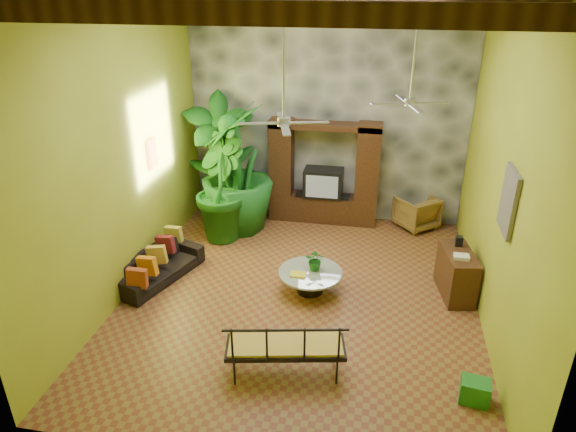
% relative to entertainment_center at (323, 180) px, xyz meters
% --- Properties ---
extents(ground, '(7.00, 7.00, 0.00)m').
position_rel_entertainment_center_xyz_m(ground, '(0.00, -3.14, -0.97)').
color(ground, brown).
rests_on(ground, ground).
extents(back_wall, '(6.00, 0.02, 5.00)m').
position_rel_entertainment_center_xyz_m(back_wall, '(0.00, 0.36, 1.53)').
color(back_wall, olive).
rests_on(back_wall, ground).
extents(left_wall, '(0.02, 7.00, 5.00)m').
position_rel_entertainment_center_xyz_m(left_wall, '(-3.00, -3.14, 1.53)').
color(left_wall, olive).
rests_on(left_wall, ground).
extents(right_wall, '(0.02, 7.00, 5.00)m').
position_rel_entertainment_center_xyz_m(right_wall, '(3.00, -3.14, 1.53)').
color(right_wall, olive).
rests_on(right_wall, ground).
extents(stone_accent_wall, '(5.98, 0.10, 4.98)m').
position_rel_entertainment_center_xyz_m(stone_accent_wall, '(0.00, 0.30, 1.53)').
color(stone_accent_wall, '#3D4045').
rests_on(stone_accent_wall, ground).
extents(ceiling_beams, '(5.95, 5.36, 0.22)m').
position_rel_entertainment_center_xyz_m(ceiling_beams, '(0.00, -3.14, 3.81)').
color(ceiling_beams, '#392012').
rests_on(ceiling_beams, ceiling).
extents(entertainment_center, '(2.40, 0.55, 2.30)m').
position_rel_entertainment_center_xyz_m(entertainment_center, '(0.00, 0.00, 0.00)').
color(entertainment_center, black).
rests_on(entertainment_center, ground).
extents(ceiling_fan_front, '(1.28, 1.28, 1.86)m').
position_rel_entertainment_center_xyz_m(ceiling_fan_front, '(-0.20, -3.54, 2.44)').
color(ceiling_fan_front, '#A2A2A6').
rests_on(ceiling_fan_front, ceiling).
extents(ceiling_fan_back, '(1.28, 1.28, 1.86)m').
position_rel_entertainment_center_xyz_m(ceiling_fan_back, '(1.60, -1.94, 2.44)').
color(ceiling_fan_back, '#A2A2A6').
rests_on(ceiling_fan_back, ceiling).
extents(wall_art_mask, '(0.06, 0.32, 0.55)m').
position_rel_entertainment_center_xyz_m(wall_art_mask, '(-2.96, -2.14, 1.13)').
color(wall_art_mask, gold).
rests_on(wall_art_mask, left_wall).
extents(wall_art_painting, '(0.06, 0.70, 0.90)m').
position_rel_entertainment_center_xyz_m(wall_art_painting, '(2.96, -3.74, 1.33)').
color(wall_art_painting, '#286594').
rests_on(wall_art_painting, right_wall).
extents(sofa, '(1.28, 1.96, 0.53)m').
position_rel_entertainment_center_xyz_m(sofa, '(-2.65, -3.06, -0.70)').
color(sofa, black).
rests_on(sofa, ground).
extents(wicker_armchair, '(1.11, 1.11, 0.73)m').
position_rel_entertainment_center_xyz_m(wicker_armchair, '(2.08, 0.01, -0.60)').
color(wicker_armchair, olive).
rests_on(wicker_armchair, ground).
extents(tall_plant_a, '(1.78, 1.50, 2.87)m').
position_rel_entertainment_center_xyz_m(tall_plant_a, '(-2.22, -0.39, 0.47)').
color(tall_plant_a, '#165618').
rests_on(tall_plant_a, ground).
extents(tall_plant_b, '(1.47, 1.57, 2.27)m').
position_rel_entertainment_center_xyz_m(tall_plant_b, '(-2.03, -1.19, 0.17)').
color(tall_plant_b, '#196119').
rests_on(tall_plant_b, ground).
extents(tall_plant_c, '(1.79, 1.79, 2.78)m').
position_rel_entertainment_center_xyz_m(tall_plant_c, '(-1.77, -0.75, 0.42)').
color(tall_plant_c, '#185C1B').
rests_on(tall_plant_c, ground).
extents(coffee_table, '(1.12, 1.12, 0.40)m').
position_rel_entertainment_center_xyz_m(coffee_table, '(0.15, -2.96, -0.71)').
color(coffee_table, black).
rests_on(coffee_table, ground).
extents(centerpiece_plant, '(0.36, 0.32, 0.39)m').
position_rel_entertainment_center_xyz_m(centerpiece_plant, '(0.23, -2.87, -0.37)').
color(centerpiece_plant, '#1A6219').
rests_on(centerpiece_plant, coffee_table).
extents(yellow_tray, '(0.27, 0.19, 0.03)m').
position_rel_entertainment_center_xyz_m(yellow_tray, '(-0.04, -3.11, -0.55)').
color(yellow_tray, yellow).
rests_on(yellow_tray, coffee_table).
extents(iron_bench, '(1.71, 0.90, 0.57)m').
position_rel_entertainment_center_xyz_m(iron_bench, '(0.11, -5.15, -0.43)').
color(iron_bench, black).
rests_on(iron_bench, ground).
extents(side_console, '(0.63, 1.10, 0.83)m').
position_rel_entertainment_center_xyz_m(side_console, '(2.65, -2.58, -0.55)').
color(side_console, black).
rests_on(side_console, ground).
extents(green_bin, '(0.41, 0.33, 0.33)m').
position_rel_entertainment_center_xyz_m(green_bin, '(2.65, -5.13, -0.80)').
color(green_bin, '#1B672B').
rests_on(green_bin, ground).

